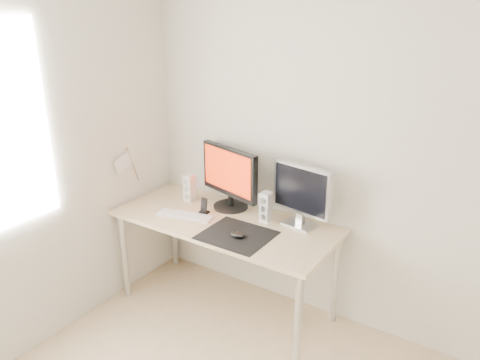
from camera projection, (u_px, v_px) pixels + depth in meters
The scene contains 11 objects.
wall_back at pixel (379, 158), 2.92m from camera, with size 3.50×3.50×0.00m, color silver.
mousepad at pixel (237, 235), 3.07m from camera, with size 0.45×0.40×0.00m, color black.
mouse at pixel (237, 235), 3.03m from camera, with size 0.10×0.06×0.04m, color black.
desk at pixel (225, 230), 3.32m from camera, with size 1.60×0.70×0.73m.
main_monitor at pixel (230, 176), 3.40m from camera, with size 0.54×0.32×0.47m.
second_monitor at pixel (301, 193), 3.13m from camera, with size 0.45×0.20×0.43m.
speaker_left at pixel (190, 188), 3.57m from camera, with size 0.07×0.08×0.21m.
speaker_right at pixel (266, 207), 3.24m from camera, with size 0.07×0.08×0.21m.
keyboard at pixel (185, 215), 3.34m from camera, with size 0.44×0.21×0.02m.
phone_dock at pixel (204, 209), 3.39m from camera, with size 0.06×0.06×0.11m.
pennant at pixel (126, 163), 3.47m from camera, with size 0.01×0.23×0.29m.
Camera 1 is at (0.80, -1.06, 2.15)m, focal length 35.00 mm.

